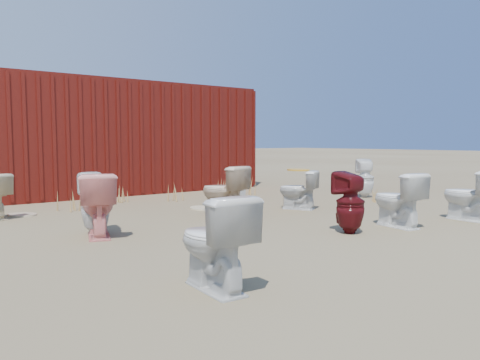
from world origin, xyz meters
TOP-DOWN VIEW (x-y plane):
  - ground at (0.00, 0.00)m, footprint 100.00×100.00m
  - shipping_container at (0.00, 5.20)m, footprint 6.00×2.40m
  - toilet_front_a at (-2.28, -2.09)m, footprint 0.45×0.75m
  - toilet_front_pink at (-2.27, 0.41)m, footprint 0.64×0.85m
  - toilet_front_c at (1.12, -1.37)m, footprint 0.50×0.76m
  - toilet_front_maroon at (0.27, -1.28)m, footprint 0.35×0.35m
  - toilet_front_e at (2.38, -1.67)m, footprint 0.44×0.73m
  - toilet_back_a at (-2.23, 0.57)m, footprint 0.35×0.36m
  - toilet_back_beige_right at (-0.21, 0.74)m, footprint 0.60×0.83m
  - toilet_back_yellowlid at (1.20, 0.58)m, footprint 0.61×0.73m
  - toilet_back_e at (3.45, 0.97)m, footprint 0.50×0.50m
  - yellow_lid at (1.20, 0.58)m, footprint 0.33×0.41m
  - loose_tank at (0.77, 1.76)m, footprint 0.53×0.42m
  - loose_lid_near at (-0.05, 1.60)m, footprint 0.46×0.55m
  - loose_lid_far at (-2.63, 2.66)m, footprint 0.56×0.59m
  - weed_clump_a at (-1.92, 2.64)m, footprint 0.36×0.36m
  - weed_clump_b at (0.12, 2.78)m, footprint 0.32×0.32m
  - weed_clump_c at (1.84, 2.68)m, footprint 0.36×0.36m
  - weed_clump_d at (-0.82, 3.27)m, footprint 0.30×0.30m
  - weed_clump_e at (1.79, 3.41)m, footprint 0.34×0.34m
  - weed_clump_f at (3.06, 0.42)m, footprint 0.28×0.28m

SIDE VIEW (x-z plane):
  - ground at x=0.00m, z-range 0.00..0.00m
  - loose_lid_near at x=-0.05m, z-range 0.00..0.02m
  - loose_lid_far at x=-2.63m, z-range 0.00..0.02m
  - weed_clump_d at x=-0.82m, z-range 0.00..0.27m
  - weed_clump_f at x=3.06m, z-range 0.00..0.28m
  - weed_clump_e at x=1.79m, z-range 0.00..0.28m
  - weed_clump_b at x=0.12m, z-range 0.00..0.31m
  - weed_clump_a at x=-1.92m, z-range 0.00..0.32m
  - loose_tank at x=0.77m, z-range 0.00..0.35m
  - weed_clump_c at x=1.84m, z-range 0.00..0.35m
  - toilet_back_yellowlid at x=1.20m, z-range 0.00..0.65m
  - toilet_front_c at x=1.12m, z-range 0.00..0.72m
  - toilet_front_e at x=2.38m, z-range 0.00..0.73m
  - toilet_front_a at x=-2.28m, z-range 0.00..0.74m
  - toilet_back_a at x=-2.23m, z-range 0.00..0.76m
  - toilet_back_beige_right at x=-0.21m, z-range 0.00..0.77m
  - toilet_front_maroon at x=0.27m, z-range 0.00..0.77m
  - toilet_front_pink at x=-2.27m, z-range 0.00..0.77m
  - toilet_back_e at x=3.45m, z-range 0.00..0.78m
  - yellow_lid at x=1.20m, z-range 0.65..0.67m
  - shipping_container at x=0.00m, z-range 0.00..2.40m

